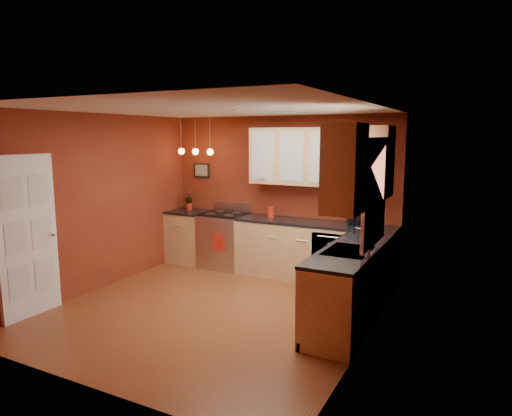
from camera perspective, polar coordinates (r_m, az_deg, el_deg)
The scene contains 27 objects.
floor at distance 6.19m, azimuth -5.32°, elevation -12.57°, with size 4.20×4.20×0.00m, color brown.
ceiling at distance 5.77m, azimuth -5.70°, elevation 12.22°, with size 4.00×4.20×0.02m, color silver.
wall_back at distance 7.67m, azimuth 2.99°, elevation 1.72°, with size 4.00×0.02×2.60m, color maroon.
wall_front at distance 4.26m, azimuth -20.97°, elevation -4.82°, with size 4.00×0.02×2.60m, color maroon.
wall_left at distance 7.11m, azimuth -19.20°, elevation 0.65°, with size 0.02×4.20×2.60m, color maroon.
wall_right at distance 5.06m, azimuth 13.94°, elevation -2.35°, with size 0.02×4.20×2.60m, color maroon.
base_cabinets_back_left at distance 8.38m, azimuth -8.28°, elevation -3.64°, with size 0.70×0.60×0.90m, color #D6B373.
base_cabinets_back_right at distance 7.29m, azimuth 7.23°, elevation -5.54°, with size 2.54×0.60×0.90m, color #D6B373.
base_cabinets_right at distance 5.77m, azimuth 11.73°, elevation -9.60°, with size 0.60×2.10×0.90m, color #D6B373.
counter_back_left at distance 8.29m, azimuth -8.36°, elevation -0.47°, with size 0.70×0.62×0.04m, color black.
counter_back_right at distance 7.18m, azimuth 7.30°, elevation -1.91°, with size 2.54×0.62×0.04m, color black.
counter_right at distance 5.64m, azimuth 11.89°, elevation -5.07°, with size 0.62×2.10×0.04m, color black.
gas_range at distance 7.98m, azimuth -4.00°, elevation -3.98°, with size 0.76×0.64×1.11m.
dishwasher_front at distance 6.91m, azimuth 9.30°, elevation -6.41°, with size 0.60×0.02×0.80m, color #BCBDC2.
sink at distance 5.50m, azimuth 11.49°, elevation -5.47°, with size 0.50×0.70×0.33m.
window at distance 5.30m, azimuth 14.59°, elevation 2.37°, with size 0.06×1.02×1.22m.
door_left_wall at distance 6.38m, azimuth -26.68°, elevation -3.24°, with size 0.12×0.82×2.05m.
upper_cabinets_back at distance 7.22m, azimuth 6.83°, elevation 6.39°, with size 2.00×0.35×0.90m, color #D6B373.
upper_cabinets_right at distance 5.33m, azimuth 13.19°, elevation 5.29°, with size 0.35×1.95×0.90m, color #D6B373.
wall_picture at distance 8.37m, azimuth -6.80°, elevation 4.69°, with size 0.32×0.03×0.26m, color black.
pendant_lights at distance 8.02m, azimuth -7.57°, elevation 7.06°, with size 0.71×0.11×0.66m.
red_canister at distance 7.48m, azimuth 1.88°, elevation -0.53°, with size 0.12×0.12×0.18m.
red_vase at distance 8.35m, azimuth -8.35°, elevation 0.24°, with size 0.09×0.09×0.14m, color #B52213.
flowers at distance 8.32m, azimuth -8.38°, elevation 1.40°, with size 0.13×0.13×0.24m, color #B52213.
coffee_maker at distance 7.04m, azimuth 12.16°, elevation -1.09°, with size 0.18×0.18×0.27m.
soap_pump at distance 5.21m, azimuth 13.53°, elevation -4.87°, with size 0.10×0.10×0.21m, color white.
dish_towel at distance 7.65m, azimuth -4.70°, elevation -4.26°, with size 0.22×0.01×0.29m, color #B52213.
Camera 1 is at (3.12, -4.84, 2.28)m, focal length 32.00 mm.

